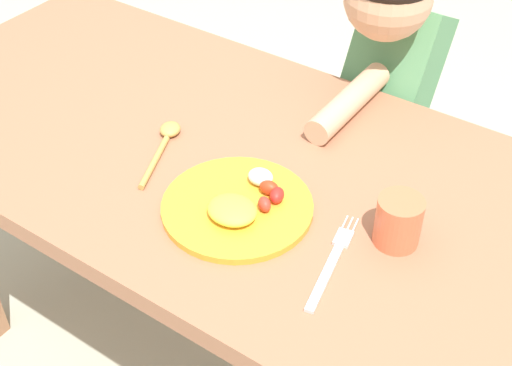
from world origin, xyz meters
TOP-DOWN VIEW (x-y plane):
  - dining_table at (0.00, 0.00)m, footprint 1.50×0.70m
  - plate at (0.11, -0.12)m, footprint 0.26×0.26m
  - fork at (0.30, -0.13)m, footprint 0.06×0.22m
  - spoon at (-0.11, -0.04)m, footprint 0.10×0.19m
  - drinking_cup at (0.36, -0.03)m, footprint 0.07×0.07m
  - person at (0.12, 0.45)m, footprint 0.18×0.46m

SIDE VIEW (x-z plane):
  - person at x=0.12m, z-range 0.08..1.11m
  - dining_table at x=0.00m, z-range 0.24..0.98m
  - fork at x=0.30m, z-range 0.74..0.75m
  - spoon at x=-0.11m, z-range 0.74..0.76m
  - plate at x=0.11m, z-range 0.73..0.77m
  - drinking_cup at x=0.36m, z-range 0.74..0.83m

